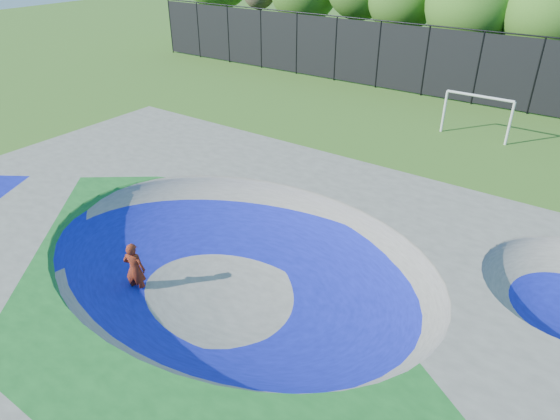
# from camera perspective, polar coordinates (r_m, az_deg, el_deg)

# --- Properties ---
(ground) EXTENTS (120.00, 120.00, 0.00)m
(ground) POSITION_cam_1_polar(r_m,az_deg,el_deg) (13.78, -4.91, -9.84)
(ground) COLOR #35611B
(ground) RESTS_ON ground
(skate_deck) EXTENTS (22.00, 14.00, 1.50)m
(skate_deck) POSITION_cam_1_polar(r_m,az_deg,el_deg) (13.32, -5.05, -7.34)
(skate_deck) COLOR gray
(skate_deck) RESTS_ON ground
(skater) EXTENTS (0.69, 0.58, 1.61)m
(skater) POSITION_cam_1_polar(r_m,az_deg,el_deg) (13.91, -16.26, -6.51)
(skater) COLOR red
(skater) RESTS_ON ground
(skateboard) EXTENTS (0.81, 0.49, 0.05)m
(skateboard) POSITION_cam_1_polar(r_m,az_deg,el_deg) (14.37, -15.83, -9.04)
(skateboard) COLOR black
(skateboard) RESTS_ON ground
(soccer_goal) EXTENTS (3.16, 0.12, 2.08)m
(soccer_goal) POSITION_cam_1_polar(r_m,az_deg,el_deg) (25.38, 21.66, 10.73)
(soccer_goal) COLOR silver
(soccer_goal) RESTS_ON ground
(fence) EXTENTS (48.09, 0.09, 4.04)m
(fence) POSITION_cam_1_polar(r_m,az_deg,el_deg) (30.59, 21.71, 14.94)
(fence) COLOR black
(fence) RESTS_ON ground
(treeline) EXTENTS (53.21, 7.44, 8.71)m
(treeline) POSITION_cam_1_polar(r_m,az_deg,el_deg) (34.59, 28.78, 20.12)
(treeline) COLOR #483624
(treeline) RESTS_ON ground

